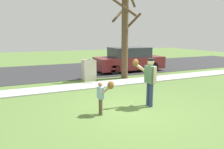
{
  "coord_description": "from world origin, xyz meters",
  "views": [
    {
      "loc": [
        -3.27,
        -5.86,
        2.46
      ],
      "look_at": [
        -0.2,
        1.16,
        1.0
      ],
      "focal_mm": 33.08,
      "sensor_mm": 36.0,
      "label": 1
    }
  ],
  "objects_px": {
    "person_adult": "(149,77)",
    "utility_cabinet": "(89,70)",
    "baseball": "(131,105)",
    "parked_suv_maroon": "(129,60)",
    "person_child": "(103,93)",
    "street_tree_near": "(125,32)"
  },
  "relations": [
    {
      "from": "person_adult",
      "to": "utility_cabinet",
      "type": "relative_size",
      "value": 1.49
    },
    {
      "from": "baseball",
      "to": "parked_suv_maroon",
      "type": "relative_size",
      "value": 0.02
    },
    {
      "from": "person_adult",
      "to": "person_child",
      "type": "relative_size",
      "value": 1.55
    },
    {
      "from": "person_adult",
      "to": "person_child",
      "type": "bearing_deg",
      "value": 1.76
    },
    {
      "from": "person_child",
      "to": "baseball",
      "type": "relative_size",
      "value": 14.71
    },
    {
      "from": "person_adult",
      "to": "street_tree_near",
      "type": "distance_m",
      "value": 5.13
    },
    {
      "from": "baseball",
      "to": "street_tree_near",
      "type": "relative_size",
      "value": 0.02
    },
    {
      "from": "person_adult",
      "to": "person_child",
      "type": "height_order",
      "value": "person_adult"
    },
    {
      "from": "baseball",
      "to": "utility_cabinet",
      "type": "height_order",
      "value": "utility_cabinet"
    },
    {
      "from": "street_tree_near",
      "to": "parked_suv_maroon",
      "type": "bearing_deg",
      "value": 55.44
    },
    {
      "from": "person_child",
      "to": "parked_suv_maroon",
      "type": "relative_size",
      "value": 0.23
    },
    {
      "from": "utility_cabinet",
      "to": "parked_suv_maroon",
      "type": "distance_m",
      "value": 3.86
    },
    {
      "from": "person_child",
      "to": "street_tree_near",
      "type": "xyz_separation_m",
      "value": [
        3.19,
        4.78,
        1.91
      ]
    },
    {
      "from": "person_adult",
      "to": "utility_cabinet",
      "type": "height_order",
      "value": "person_adult"
    },
    {
      "from": "street_tree_near",
      "to": "parked_suv_maroon",
      "type": "distance_m",
      "value": 3.0
    },
    {
      "from": "baseball",
      "to": "parked_suv_maroon",
      "type": "height_order",
      "value": "parked_suv_maroon"
    },
    {
      "from": "person_adult",
      "to": "utility_cabinet",
      "type": "distance_m",
      "value": 4.98
    },
    {
      "from": "person_child",
      "to": "utility_cabinet",
      "type": "distance_m",
      "value": 5.14
    },
    {
      "from": "baseball",
      "to": "parked_suv_maroon",
      "type": "bearing_deg",
      "value": 62.34
    },
    {
      "from": "person_adult",
      "to": "street_tree_near",
      "type": "bearing_deg",
      "value": -108.98
    },
    {
      "from": "person_adult",
      "to": "baseball",
      "type": "bearing_deg",
      "value": -25.61
    },
    {
      "from": "person_child",
      "to": "utility_cabinet",
      "type": "xyz_separation_m",
      "value": [
        1.11,
        5.02,
        -0.14
      ]
    }
  ]
}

